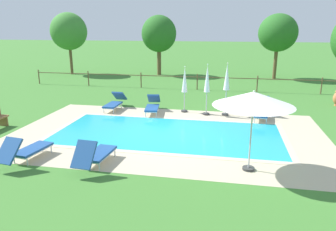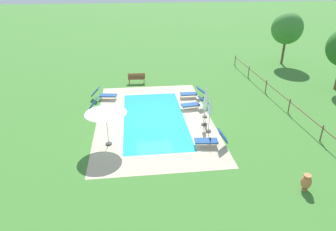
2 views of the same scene
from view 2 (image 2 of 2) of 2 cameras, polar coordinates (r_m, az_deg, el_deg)
The scene contains 17 objects.
ground_plane at distance 20.20m, azimuth -2.64°, elevation -0.58°, with size 160.00×160.00×0.00m, color #3D752D.
pool_deck_paving at distance 20.20m, azimuth -2.64°, elevation -0.57°, with size 12.31×7.55×0.01m, color #BCAD8E.
swimming_pool_water at distance 20.20m, azimuth -2.64°, elevation -0.57°, with size 8.80×4.04×0.01m, color #23A8C1.
pool_coping_rim at distance 20.20m, azimuth -2.65°, elevation -0.56°, with size 9.28×4.52×0.01m.
sun_lounger_north_near_steps at distance 21.62m, azimuth 4.97°, elevation 2.27°, with size 0.87×2.06×0.84m.
sun_lounger_north_mid at distance 21.52m, azimuth -12.14°, elevation 1.72°, with size 0.73×1.90×0.98m.
sun_lounger_north_far at distance 17.12m, azimuth 8.12°, elevation -4.52°, with size 0.80×1.89×1.00m.
sun_lounger_north_end at distance 23.63m, azimuth -11.92°, elevation 3.92°, with size 0.87×1.98×0.94m.
sun_lounger_south_near_corner at distance 23.52m, azimuth 4.59°, elevation 4.28°, with size 0.65×2.01×0.84m.
patio_umbrella_open_foreground at distance 16.61m, azimuth -11.75°, elevation 1.02°, with size 2.29×2.29×2.41m.
patio_umbrella_closed_row_west at distance 18.81m, azimuth 6.99°, elevation 2.59°, with size 0.32×0.32×2.44m.
patio_umbrella_closed_row_mid_west at distance 18.00m, azimuth 7.95°, elevation 1.71°, with size 0.32×0.32×2.50m.
patio_umbrella_closed_row_centre at distance 19.93m, azimuth 7.18°, elevation 3.53°, with size 0.32×0.32×2.28m.
wooden_bench_lawn_side at distance 26.62m, azimuth -5.95°, elevation 7.03°, with size 0.49×1.51×0.87m.
terracotta_urn_near_fence at distance 15.11m, azimuth 24.65°, elevation -11.33°, with size 0.46×0.46×0.80m.
perimeter_fence at distance 22.32m, azimuth 22.01°, elevation 2.11°, with size 23.45×0.08×1.05m.
tree_centre at distance 33.84m, azimuth 21.60°, elevation 15.08°, with size 3.10×3.10×5.27m.
Camera 2 is at (18.07, -1.23, 8.95)m, focal length 32.24 mm.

